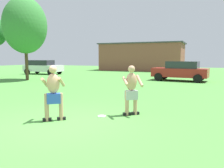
{
  "coord_description": "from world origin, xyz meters",
  "views": [
    {
      "loc": [
        3.85,
        -5.16,
        1.89
      ],
      "look_at": [
        0.61,
        2.37,
        0.92
      ],
      "focal_mm": 35.98,
      "sensor_mm": 36.0,
      "label": 1
    }
  ],
  "objects_px": {
    "player_in_gray": "(131,89)",
    "tree_right_field": "(25,26)",
    "player_near": "(53,92)",
    "car_red_near_post": "(181,71)",
    "car_white_mid_lot": "(43,67)",
    "frisbee": "(102,116)"
  },
  "relations": [
    {
      "from": "player_in_gray",
      "to": "tree_right_field",
      "type": "height_order",
      "value": "tree_right_field"
    },
    {
      "from": "frisbee",
      "to": "car_white_mid_lot",
      "type": "relative_size",
      "value": 0.06
    },
    {
      "from": "player_in_gray",
      "to": "car_red_near_post",
      "type": "relative_size",
      "value": 0.37
    },
    {
      "from": "player_in_gray",
      "to": "player_near",
      "type": "bearing_deg",
      "value": -141.54
    },
    {
      "from": "player_in_gray",
      "to": "car_red_near_post",
      "type": "bearing_deg",
      "value": 88.98
    },
    {
      "from": "player_near",
      "to": "player_in_gray",
      "type": "relative_size",
      "value": 1.02
    },
    {
      "from": "car_red_near_post",
      "to": "player_in_gray",
      "type": "bearing_deg",
      "value": -91.02
    },
    {
      "from": "frisbee",
      "to": "tree_right_field",
      "type": "bearing_deg",
      "value": 143.28
    },
    {
      "from": "car_white_mid_lot",
      "to": "player_in_gray",
      "type": "bearing_deg",
      "value": -41.83
    },
    {
      "from": "player_in_gray",
      "to": "car_red_near_post",
      "type": "height_order",
      "value": "player_in_gray"
    },
    {
      "from": "car_white_mid_lot",
      "to": "car_red_near_post",
      "type": "bearing_deg",
      "value": -5.42
    },
    {
      "from": "frisbee",
      "to": "car_red_near_post",
      "type": "bearing_deg",
      "value": 85.36
    },
    {
      "from": "car_red_near_post",
      "to": "car_white_mid_lot",
      "type": "xyz_separation_m",
      "value": [
        -15.21,
        1.44,
        0.0
      ]
    },
    {
      "from": "frisbee",
      "to": "tree_right_field",
      "type": "xyz_separation_m",
      "value": [
        -10.91,
        8.14,
        4.47
      ]
    },
    {
      "from": "player_in_gray",
      "to": "tree_right_field",
      "type": "xyz_separation_m",
      "value": [
        -11.72,
        7.58,
        3.62
      ]
    },
    {
      "from": "frisbee",
      "to": "car_red_near_post",
      "type": "distance_m",
      "value": 12.61
    },
    {
      "from": "player_in_gray",
      "to": "car_white_mid_lot",
      "type": "height_order",
      "value": "player_in_gray"
    },
    {
      "from": "player_in_gray",
      "to": "frisbee",
      "type": "distance_m",
      "value": 1.3
    },
    {
      "from": "frisbee",
      "to": "car_red_near_post",
      "type": "xyz_separation_m",
      "value": [
        1.02,
        12.54,
        0.81
      ]
    },
    {
      "from": "car_red_near_post",
      "to": "tree_right_field",
      "type": "relative_size",
      "value": 0.66
    },
    {
      "from": "player_near",
      "to": "car_red_near_post",
      "type": "bearing_deg",
      "value": 81.01
    },
    {
      "from": "car_white_mid_lot",
      "to": "tree_right_field",
      "type": "relative_size",
      "value": 0.66
    }
  ]
}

